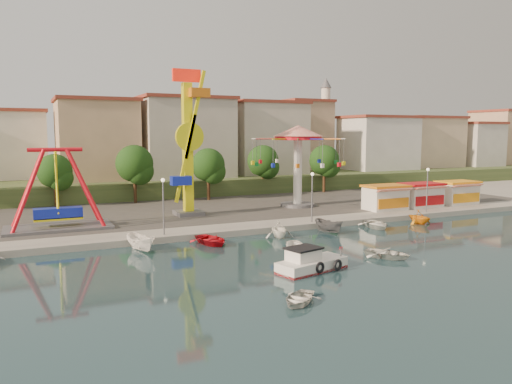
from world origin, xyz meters
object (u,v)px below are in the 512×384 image
wave_swinger (298,147)px  rowboat_a (387,253)px  kamikaze_tower (189,146)px  skiff (298,254)px  pirate_ship_ride (57,191)px  cabin_motorboat (310,264)px

wave_swinger → rowboat_a: bearing=-103.0°
rowboat_a → kamikaze_tower: bearing=80.8°
wave_swinger → skiff: bearing=-119.6°
pirate_ship_ride → kamikaze_tower: size_ratio=0.61×
pirate_ship_ride → rowboat_a: bearing=-42.1°
pirate_ship_ride → skiff: 25.49m
cabin_motorboat → skiff: (0.14, 2.01, 0.29)m
kamikaze_tower → skiff: 23.41m
rowboat_a → skiff: skiff is taller
pirate_ship_ride → wave_swinger: size_ratio=0.86×
cabin_motorboat → rowboat_a: 7.59m
wave_swinger → skiff: 27.52m
pirate_ship_ride → wave_swinger: (28.98, 3.44, 3.80)m
kamikaze_tower → wave_swinger: size_ratio=1.42×
rowboat_a → cabin_motorboat: bearing=154.1°
kamikaze_tower → wave_swinger: bearing=4.0°
wave_swinger → rowboat_a: wave_swinger is taller
pirate_ship_ride → kamikaze_tower: (14.27, 2.41, 4.20)m
pirate_ship_ride → wave_swinger: wave_swinger is taller
pirate_ship_ride → kamikaze_tower: bearing=9.6°
kamikaze_tower → cabin_motorboat: size_ratio=2.82×
rowboat_a → wave_swinger: bearing=46.7°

